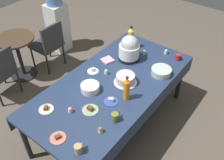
{
  "coord_description": "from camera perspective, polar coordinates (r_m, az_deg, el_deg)",
  "views": [
    {
      "loc": [
        -1.79,
        -1.37,
        2.72
      ],
      "look_at": [
        0.0,
        0.0,
        0.8
      ],
      "focal_mm": 40.12,
      "sensor_mm": 36.0,
      "label": 1
    }
  ],
  "objects": [
    {
      "name": "potluck_table",
      "position": [
        3.03,
        0.0,
        -1.61
      ],
      "size": [
        2.2,
        1.1,
        0.75
      ],
      "color": "navy",
      "rests_on": "ground"
    },
    {
      "name": "cupcake_mint",
      "position": [
        3.48,
        7.32,
        6.28
      ],
      "size": [
        0.05,
        0.05,
        0.07
      ],
      "color": "beige",
      "rests_on": "potluck_table"
    },
    {
      "name": "cupcake_rose",
      "position": [
        2.67,
        -9.5,
        -6.77
      ],
      "size": [
        0.05,
        0.05,
        0.07
      ],
      "color": "beige",
      "rests_on": "potluck_table"
    },
    {
      "name": "dessert_plate_cobalt",
      "position": [
        2.76,
        -0.23,
        -4.79
      ],
      "size": [
        0.16,
        0.16,
        0.05
      ],
      "color": "#2D4CB2",
      "rests_on": "potluck_table"
    },
    {
      "name": "cupcake_vanilla",
      "position": [
        2.47,
        -2.65,
        -11.28
      ],
      "size": [
        0.05,
        0.05,
        0.07
      ],
      "color": "beige",
      "rests_on": "potluck_table"
    },
    {
      "name": "maroon_chair_right",
      "position": [
        4.34,
        -14.24,
        8.19
      ],
      "size": [
        0.45,
        0.45,
        0.85
      ],
      "color": "#333338",
      "rests_on": "ground"
    },
    {
      "name": "dessert_plate_cream",
      "position": [
        2.77,
        -14.77,
        -6.38
      ],
      "size": [
        0.16,
        0.16,
        0.05
      ],
      "color": "beige",
      "rests_on": "potluck_table"
    },
    {
      "name": "coffee_mug_olive",
      "position": [
        2.55,
        0.69,
        -8.42
      ],
      "size": [
        0.12,
        0.07,
        0.1
      ],
      "color": "olive",
      "rests_on": "potluck_table"
    },
    {
      "name": "frosted_layer_cake",
      "position": [
        2.97,
        3.09,
        0.21
      ],
      "size": [
        0.27,
        0.27,
        0.12
      ],
      "color": "silver",
      "rests_on": "potluck_table"
    },
    {
      "name": "slow_cooker",
      "position": [
        3.3,
        3.95,
        7.12
      ],
      "size": [
        0.29,
        0.29,
        0.35
      ],
      "color": "black",
      "rests_on": "potluck_table"
    },
    {
      "name": "dessert_plate_coral",
      "position": [
        2.5,
        -12.21,
        -12.73
      ],
      "size": [
        0.16,
        0.16,
        0.04
      ],
      "color": "#E07266",
      "rests_on": "potluck_table"
    },
    {
      "name": "glass_salad_bowl",
      "position": [
        3.17,
        11.15,
        1.95
      ],
      "size": [
        0.25,
        0.25,
        0.08
      ],
      "primitive_type": "cylinder",
      "color": "#B2C6BC",
      "rests_on": "potluck_table"
    },
    {
      "name": "dessert_plate_sage",
      "position": [
        2.68,
        -4.98,
        -6.7
      ],
      "size": [
        0.18,
        0.18,
        0.05
      ],
      "color": "#8CA87F",
      "rests_on": "potluck_table"
    },
    {
      "name": "cupcake_lemon",
      "position": [
        3.55,
        12.22,
        6.31
      ],
      "size": [
        0.05,
        0.05,
        0.07
      ],
      "color": "beige",
      "rests_on": "potluck_table"
    },
    {
      "name": "coffee_mug_red",
      "position": [
        3.46,
        14.79,
        5.1
      ],
      "size": [
        0.11,
        0.07,
        0.08
      ],
      "color": "#B2231E",
      "rests_on": "potluck_table"
    },
    {
      "name": "water_cooler",
      "position": [
        4.78,
        -12.41,
        13.04
      ],
      "size": [
        0.32,
        0.32,
        1.24
      ],
      "color": "silver",
      "rests_on": "ground"
    },
    {
      "name": "ceramic_snack_bowl",
      "position": [
        2.88,
        -5.02,
        -1.76
      ],
      "size": [
        0.22,
        0.22,
        0.09
      ],
      "primitive_type": "cylinder",
      "color": "silver",
      "rests_on": "potluck_table"
    },
    {
      "name": "soda_bottle_orange_juice",
      "position": [
        2.71,
        3.35,
        -2.02
      ],
      "size": [
        0.07,
        0.07,
        0.31
      ],
      "color": "orange",
      "rests_on": "potluck_table"
    },
    {
      "name": "dessert_plate_white",
      "position": [
        3.17,
        -4.37,
        2.12
      ],
      "size": [
        0.14,
        0.14,
        0.05
      ],
      "color": "white",
      "rests_on": "potluck_table"
    },
    {
      "name": "soda_bottle_ginger_ale",
      "position": [
        3.54,
        4.29,
        9.52
      ],
      "size": [
        0.09,
        0.09,
        0.34
      ],
      "color": "gold",
      "rests_on": "potluck_table"
    },
    {
      "name": "paper_napkin_stack",
      "position": [
        3.34,
        -1.03,
        4.55
      ],
      "size": [
        0.18,
        0.18,
        0.02
      ],
      "primitive_type": "cube",
      "rotation": [
        0.0,
        0.0,
        -0.31
      ],
      "color": "pink",
      "rests_on": "potluck_table"
    },
    {
      "name": "round_cafe_table",
      "position": [
        4.29,
        -20.72,
        6.41
      ],
      "size": [
        0.6,
        0.6,
        0.72
      ],
      "color": "#473323",
      "rests_on": "ground"
    },
    {
      "name": "ground",
      "position": [
        3.53,
        0.0,
        -9.91
      ],
      "size": [
        9.0,
        9.0,
        0.0
      ],
      "primitive_type": "plane",
      "color": "brown"
    },
    {
      "name": "cupcake_berry",
      "position": [
        3.11,
        -1.33,
        1.87
      ],
      "size": [
        0.05,
        0.05,
        0.07
      ],
      "color": "beige",
      "rests_on": "potluck_table"
    },
    {
      "name": "coffee_mug_tan",
      "position": [
        2.34,
        -7.66,
        -15.29
      ],
      "size": [
        0.11,
        0.07,
        0.1
      ],
      "color": "tan",
      "rests_on": "potluck_table"
    }
  ]
}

